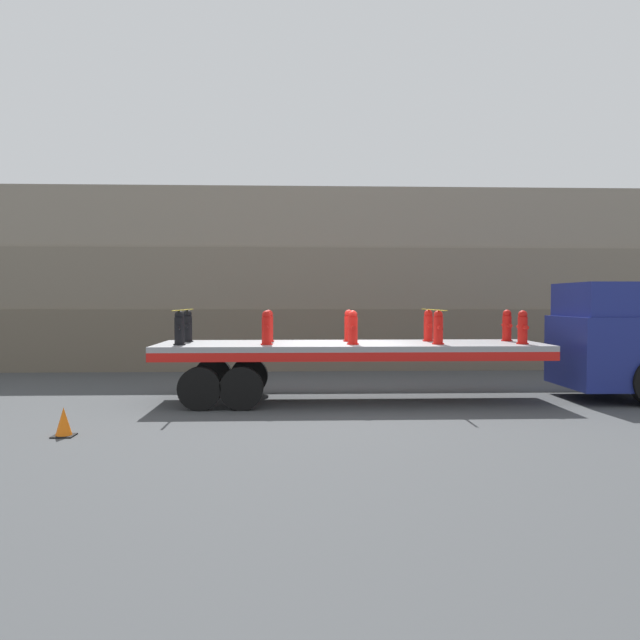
{
  "coord_description": "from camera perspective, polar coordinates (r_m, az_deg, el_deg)",
  "views": [
    {
      "loc": [
        -1.33,
        -14.88,
        2.42
      ],
      "look_at": [
        -0.74,
        0.0,
        1.95
      ],
      "focal_mm": 35.0,
      "sensor_mm": 36.0,
      "label": 1
    }
  ],
  "objects": [
    {
      "name": "ground_plane",
      "position": [
        15.13,
        2.82,
        -7.4
      ],
      "size": [
        120.0,
        120.0,
        0.0
      ],
      "primitive_type": "plane",
      "color": "#3F4244"
    },
    {
      "name": "rock_cliff",
      "position": [
        22.85,
        1.07,
        3.69
      ],
      "size": [
        60.0,
        3.3,
        6.34
      ],
      "color": "#665B4C",
      "rests_on": "ground_plane"
    },
    {
      "name": "truck_cab",
      "position": [
        16.83,
        25.36,
        -1.73
      ],
      "size": [
        2.41,
        2.56,
        2.85
      ],
      "color": "navy",
      "rests_on": "ground_plane"
    },
    {
      "name": "flatbed_trailer",
      "position": [
        14.95,
        -0.1,
        -3.25
      ],
      "size": [
        9.16,
        2.56,
        1.4
      ],
      "color": "gray",
      "rests_on": "ground_plane"
    },
    {
      "name": "fire_hydrant_black_near_0",
      "position": [
        14.59,
        -12.74,
        -0.75
      ],
      "size": [
        0.28,
        0.54,
        0.79
      ],
      "color": "black",
      "rests_on": "flatbed_trailer"
    },
    {
      "name": "fire_hydrant_black_far_0",
      "position": [
        15.66,
        -12.02,
        -0.57
      ],
      "size": [
        0.28,
        0.54,
        0.79
      ],
      "color": "black",
      "rests_on": "flatbed_trailer"
    },
    {
      "name": "fire_hydrant_red_near_1",
      "position": [
        14.37,
        -4.91,
        -0.75
      ],
      "size": [
        0.28,
        0.54,
        0.79
      ],
      "color": "red",
      "rests_on": "flatbed_trailer"
    },
    {
      "name": "fire_hydrant_red_far_1",
      "position": [
        15.44,
        -4.72,
        -0.57
      ],
      "size": [
        0.28,
        0.54,
        0.79
      ],
      "color": "red",
      "rests_on": "flatbed_trailer"
    },
    {
      "name": "fire_hydrant_red_near_2",
      "position": [
        14.41,
        3.02,
        -0.74
      ],
      "size": [
        0.28,
        0.54,
        0.79
      ],
      "color": "red",
      "rests_on": "flatbed_trailer"
    },
    {
      "name": "fire_hydrant_red_far_2",
      "position": [
        15.49,
        2.65,
        -0.56
      ],
      "size": [
        0.28,
        0.54,
        0.79
      ],
      "color": "red",
      "rests_on": "flatbed_trailer"
    },
    {
      "name": "fire_hydrant_red_near_3",
      "position": [
        14.73,
        10.75,
        -0.71
      ],
      "size": [
        0.28,
        0.54,
        0.79
      ],
      "color": "red",
      "rests_on": "flatbed_trailer"
    },
    {
      "name": "fire_hydrant_red_far_3",
      "position": [
        15.78,
        9.87,
        -0.54
      ],
      "size": [
        0.28,
        0.54,
        0.79
      ],
      "color": "red",
      "rests_on": "flatbed_trailer"
    },
    {
      "name": "fire_hydrant_red_near_4",
      "position": [
        15.3,
        18.03,
        -0.67
      ],
      "size": [
        0.28,
        0.54,
        0.79
      ],
      "color": "red",
      "rests_on": "flatbed_trailer"
    },
    {
      "name": "fire_hydrant_red_far_4",
      "position": [
        16.32,
        16.72,
        -0.51
      ],
      "size": [
        0.28,
        0.54,
        0.79
      ],
      "color": "red",
      "rests_on": "flatbed_trailer"
    },
    {
      "name": "cargo_strap_rear",
      "position": [
        15.11,
        -12.38,
        0.91
      ],
      "size": [
        0.05,
        2.65,
        0.01
      ],
      "color": "yellow",
      "rests_on": "fire_hydrant_black_near_0"
    },
    {
      "name": "cargo_strap_middle",
      "position": [
        15.25,
        10.31,
        0.93
      ],
      "size": [
        0.05,
        2.65,
        0.01
      ],
      "color": "yellow",
      "rests_on": "fire_hydrant_red_near_3"
    },
    {
      "name": "traffic_cone",
      "position": [
        12.11,
        -22.39,
        -8.64
      ],
      "size": [
        0.37,
        0.37,
        0.52
      ],
      "color": "black",
      "rests_on": "ground_plane"
    }
  ]
}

